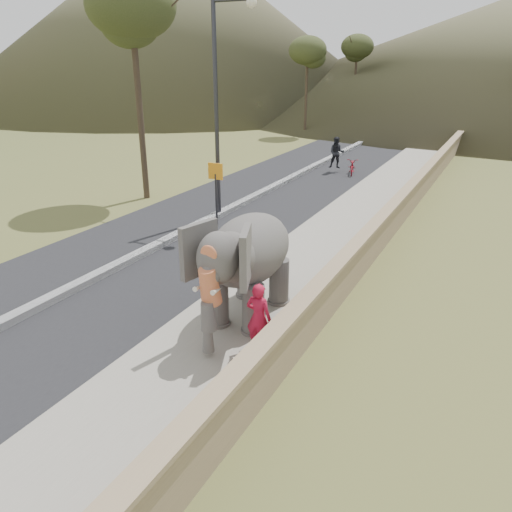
{
  "coord_description": "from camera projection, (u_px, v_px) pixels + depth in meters",
  "views": [
    {
      "loc": [
        5.09,
        -4.72,
        5.98
      ],
      "look_at": [
        0.2,
        4.84,
        1.7
      ],
      "focal_mm": 35.0,
      "sensor_mm": 36.0,
      "label": 1
    }
  ],
  "objects": [
    {
      "name": "parapet",
      "position": [
        372.0,
        244.0,
        15.65
      ],
      "size": [
        0.3,
        120.0,
        1.1
      ],
      "primitive_type": "cube",
      "color": "tan",
      "rests_on": "ground"
    },
    {
      "name": "road",
      "position": [
        195.0,
        229.0,
        18.66
      ],
      "size": [
        7.0,
        120.0,
        0.03
      ],
      "primitive_type": "cube",
      "color": "black",
      "rests_on": "ground"
    },
    {
      "name": "hill_left",
      "position": [
        171.0,
        17.0,
        65.76
      ],
      "size": [
        60.0,
        60.0,
        22.0
      ],
      "primitive_type": "cone",
      "color": "brown",
      "rests_on": "ground"
    },
    {
      "name": "signboard",
      "position": [
        216.0,
        183.0,
        18.47
      ],
      "size": [
        0.6,
        0.08,
        2.4
      ],
      "color": "#2D2D33",
      "rests_on": "ground"
    },
    {
      "name": "median",
      "position": [
        195.0,
        227.0,
        18.62
      ],
      "size": [
        0.35,
        120.0,
        0.22
      ],
      "primitive_type": "cube",
      "color": "black",
      "rests_on": "ground"
    },
    {
      "name": "ground",
      "position": [
        113.0,
        445.0,
        8.28
      ],
      "size": [
        160.0,
        160.0,
        0.0
      ],
      "primitive_type": "plane",
      "color": "olive",
      "rests_on": "ground"
    },
    {
      "name": "motorcyclist",
      "position": [
        345.0,
        159.0,
        27.38
      ],
      "size": [
        1.95,
        1.82,
        1.96
      ],
      "color": "maroon",
      "rests_on": "ground"
    },
    {
      "name": "elephant_and_man",
      "position": [
        250.0,
        264.0,
        11.76
      ],
      "size": [
        2.25,
        3.71,
        2.61
      ],
      "color": "#625D59",
      "rests_on": "ground"
    },
    {
      "name": "walkway",
      "position": [
        321.0,
        249.0,
        16.52
      ],
      "size": [
        3.0,
        120.0,
        0.15
      ],
      "primitive_type": "cube",
      "color": "#9E9687",
      "rests_on": "ground"
    },
    {
      "name": "lamppost",
      "position": [
        223.0,
        90.0,
        18.18
      ],
      "size": [
        1.76,
        0.36,
        8.0
      ],
      "color": "#302F34",
      "rests_on": "ground"
    }
  ]
}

